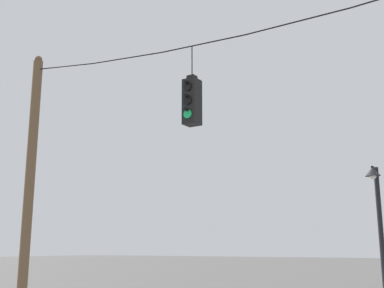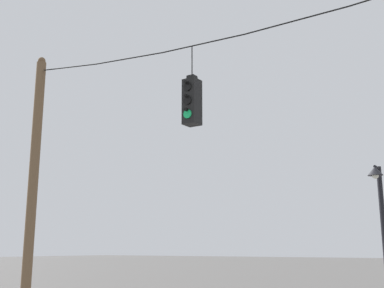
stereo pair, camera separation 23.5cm
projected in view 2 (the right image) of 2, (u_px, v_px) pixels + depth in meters
The scene contains 4 objects.
utility_pole_left at pixel (33, 184), 13.47m from camera, with size 0.27×0.27×7.57m.
span_wire at pixel (293, 12), 9.89m from camera, with size 15.69×0.03×0.61m.
traffic_light_near_left_pole at pixel (192, 101), 10.91m from camera, with size 0.34×0.46×1.89m.
street_lamp at pixel (381, 219), 11.58m from camera, with size 0.37×0.65×4.01m.
Camera 2 is at (3.27, -9.08, 2.02)m, focal length 45.00 mm.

